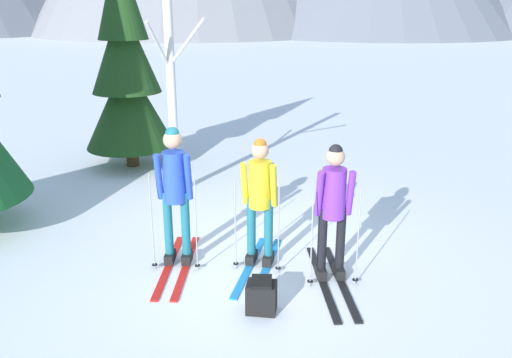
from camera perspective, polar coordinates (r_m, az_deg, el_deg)
ground_plane at (r=6.99m, az=0.17°, el=-8.61°), size 400.00×400.00×0.00m
skier_in_blue at (r=6.57m, az=-8.70°, el=-1.00°), size 0.61×1.70×1.79m
skier_in_yellow at (r=6.51m, az=0.45°, el=-1.83°), size 0.61×1.69×1.65m
skier_in_purple at (r=6.23m, az=8.28°, el=-2.86°), size 0.61×1.82×1.68m
pine_tree_mid at (r=10.80m, az=-13.86°, el=11.37°), size 1.76×1.76×4.25m
birch_tree_tall at (r=9.00m, az=-9.08°, el=9.65°), size 0.91×1.09×3.57m
backpack_on_snow_front at (r=5.82m, az=0.60°, el=-12.51°), size 0.34×0.28×0.38m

